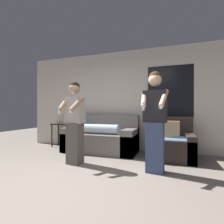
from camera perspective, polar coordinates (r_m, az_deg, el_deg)
The scene contains 7 objects.
ground_plane at distance 2.48m, azimuth -12.74°, elevation -24.64°, with size 14.00×14.00×0.00m, color slate.
wall_back at distance 4.83m, azimuth 4.96°, elevation 3.88°, with size 6.07×0.07×2.70m.
couch at distance 4.60m, azimuth -3.61°, elevation -8.61°, with size 1.87×0.89×0.95m.
armchair at distance 4.17m, azimuth 18.72°, elevation -9.91°, with size 0.95×0.91×0.91m.
side_table at distance 5.42m, azimuth -16.05°, elevation -4.78°, with size 0.56×0.39×0.84m.
person_left at distance 3.56m, azimuth -12.13°, elevation -3.08°, with size 0.44×0.49×1.64m.
person_right at distance 3.08m, azimuth 13.85°, elevation -2.54°, with size 0.45×0.48×1.73m.
Camera 1 is at (1.19, -1.92, 1.04)m, focal length 28.00 mm.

